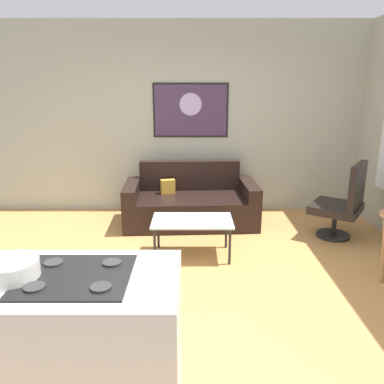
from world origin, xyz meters
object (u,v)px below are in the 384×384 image
coffee_table (192,223)px  armchair (343,203)px  couch (190,204)px  wall_painting (190,110)px  mixing_bowl (12,270)px

coffee_table → armchair: armchair is taller
coffee_table → armchair: 1.97m
couch → wall_painting: 1.39m
mixing_bowl → wall_painting: 4.04m
armchair → couch: bearing=162.8°
coffee_table → armchair: bearing=15.3°
coffee_table → mixing_bowl: 2.45m
couch → coffee_table: (0.02, -1.12, 0.12)m
coffee_table → wall_painting: size_ratio=0.82×
mixing_bowl → wall_painting: (0.95, 3.88, 0.60)m
couch → armchair: 2.02m
couch → mixing_bowl: 3.49m
coffee_table → wall_painting: bearing=90.8°
couch → mixing_bowl: mixing_bowl is taller
armchair → wall_painting: size_ratio=0.89×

